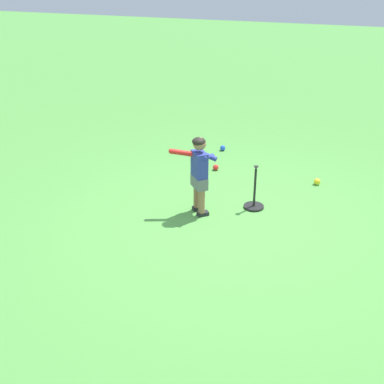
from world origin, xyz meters
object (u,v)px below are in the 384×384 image
(play_ball_midfield, at_px, (223,148))
(batting_tee, at_px, (254,201))
(play_ball_center_lawn, at_px, (216,167))
(play_ball_far_left, at_px, (317,182))
(child_batter, at_px, (199,168))

(play_ball_midfield, bearing_deg, batting_tee, 116.74)
(play_ball_center_lawn, height_order, batting_tee, batting_tee)
(batting_tee, bearing_deg, play_ball_far_left, -125.58)
(play_ball_midfield, xyz_separation_m, play_ball_center_lawn, (-0.13, 0.88, -0.00))
(batting_tee, bearing_deg, play_ball_center_lawn, -51.51)
(child_batter, relative_size, batting_tee, 1.74)
(play_ball_far_left, bearing_deg, child_batter, 45.04)
(play_ball_midfield, height_order, play_ball_center_lawn, play_ball_midfield)
(batting_tee, bearing_deg, child_batter, 29.40)
(play_ball_midfield, relative_size, play_ball_far_left, 0.95)
(child_batter, relative_size, play_ball_midfield, 11.34)
(child_batter, distance_m, play_ball_midfield, 2.45)
(play_ball_far_left, distance_m, batting_tee, 1.29)
(play_ball_center_lawn, relative_size, batting_tee, 0.15)
(child_batter, bearing_deg, play_ball_center_lawn, -82.71)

